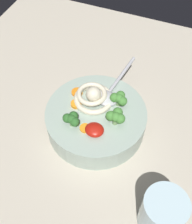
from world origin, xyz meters
TOP-DOWN VIEW (x-y plane):
  - table_slab at (0.00, 0.00)cm, footprint 93.73×93.73cm
  - soup_bowl at (1.67, -1.23)cm, footprint 22.47×22.47cm
  - noodle_pile at (3.54, -4.14)cm, footprint 9.82×9.62cm
  - soup_spoon at (0.91, -6.50)cm, footprint 6.56×17.51cm
  - chili_sauce_dollop at (-0.39, 3.75)cm, footprint 4.01×3.61cm
  - broccoli_floret_left at (-3.16, -0.45)cm, footprint 4.23×3.64cm
  - broccoli_floret_center at (-2.17, -5.18)cm, footprint 4.07×3.50cm
  - broccoli_floret_right at (5.12, 3.63)cm, footprint 3.88×3.34cm
  - carrot_slice_extra_a at (2.15, 3.70)cm, footprint 2.27×2.27cm
  - carrot_slice_beside_noodles at (6.49, -1.38)cm, footprint 2.42×2.42cm
  - carrot_slice_extra_b at (7.73, -4.69)cm, footprint 2.62×2.62cm
  - drinking_glass at (-17.14, 14.33)cm, footprint 7.79×7.79cm

SIDE VIEW (x-z plane):
  - table_slab at x=0.00cm, z-range 0.00..2.76cm
  - soup_bowl at x=1.67cm, z-range 2.86..8.51cm
  - drinking_glass at x=-17.14cm, z-range 2.76..12.12cm
  - carrot_slice_extra_a at x=2.15cm, z-range 8.42..8.90cm
  - carrot_slice_extra_b at x=7.73cm, z-range 8.42..8.96cm
  - carrot_slice_beside_noodles at x=6.49cm, z-range 8.42..9.15cm
  - soup_spoon at x=0.91cm, z-range 8.42..10.02cm
  - chili_sauce_dollop at x=-0.39cm, z-range 8.42..10.22cm
  - noodle_pile at x=3.54cm, z-range 7.67..11.62cm
  - broccoli_floret_right at x=5.12cm, z-range 8.80..11.87cm
  - broccoli_floret_center at x=-2.17cm, z-range 8.82..12.04cm
  - broccoli_floret_left at x=-3.16cm, z-range 8.84..12.19cm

